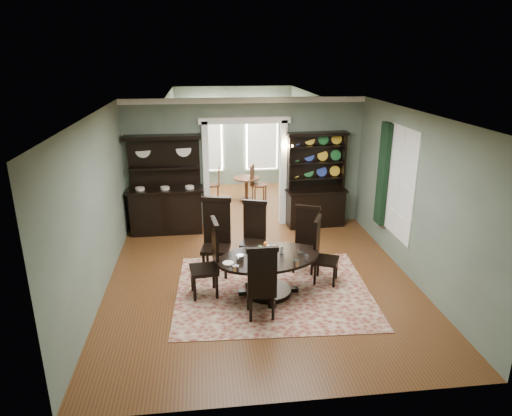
{
  "coord_description": "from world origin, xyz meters",
  "views": [
    {
      "loc": [
        -0.96,
        -7.31,
        3.96
      ],
      "look_at": [
        -0.02,
        0.6,
        1.22
      ],
      "focal_mm": 32.0,
      "sensor_mm": 36.0,
      "label": 1
    }
  ],
  "objects": [
    {
      "name": "parlor",
      "position": [
        0.0,
        5.53,
        1.52
      ],
      "size": [
        3.51,
        3.5,
        3.01
      ],
      "color": "brown",
      "rests_on": "ground"
    },
    {
      "name": "dining_table",
      "position": [
        0.07,
        -0.42,
        0.49
      ],
      "size": [
        1.98,
        1.97,
        0.7
      ],
      "rotation": [
        0.0,
        0.0,
        0.23
      ],
      "color": "black",
      "rests_on": "rug"
    },
    {
      "name": "chair_end_right",
      "position": [
        1.06,
        -0.08,
        0.64
      ],
      "size": [
        0.57,
        0.58,
        1.22
      ],
      "rotation": [
        0.0,
        0.0,
        -1.98
      ],
      "color": "black",
      "rests_on": "rug"
    },
    {
      "name": "chair_end_left",
      "position": [
        -0.91,
        -0.31,
        0.71
      ],
      "size": [
        0.53,
        0.55,
        1.35
      ],
      "rotation": [
        0.0,
        0.0,
        1.69
      ],
      "color": "black",
      "rests_on": "rug"
    },
    {
      "name": "chair_far_mid",
      "position": [
        -0.03,
        0.86,
        0.66
      ],
      "size": [
        0.58,
        0.57,
        1.26
      ],
      "rotation": [
        0.0,
        0.0,
        2.82
      ],
      "color": "black",
      "rests_on": "rug"
    },
    {
      "name": "sideboard",
      "position": [
        -1.84,
        2.74,
        0.78
      ],
      "size": [
        1.7,
        0.61,
        2.23
      ],
      "rotation": [
        0.0,
        0.0,
        0.01
      ],
      "color": "black",
      "rests_on": "floor"
    },
    {
      "name": "welsh_dresser",
      "position": [
        1.65,
        2.76,
        0.81
      ],
      "size": [
        1.46,
        0.61,
        2.23
      ],
      "rotation": [
        0.0,
        0.0,
        0.06
      ],
      "color": "black",
      "rests_on": "floor"
    },
    {
      "name": "chair_near",
      "position": [
        -0.15,
        -1.18,
        0.66
      ],
      "size": [
        0.48,
        0.44,
        1.26
      ],
      "rotation": [
        0.0,
        0.0,
        0.01
      ],
      "color": "black",
      "rests_on": "rug"
    },
    {
      "name": "rug",
      "position": [
        0.17,
        -0.33,
        0.01
      ],
      "size": [
        3.46,
        2.96,
        0.01
      ],
      "primitive_type": "cube",
      "rotation": [
        0.0,
        0.0,
        -0.05
      ],
      "color": "maroon",
      "rests_on": "floor"
    },
    {
      "name": "doorway_trim",
      "position": [
        0.0,
        3.0,
        1.62
      ],
      "size": [
        2.08,
        0.25,
        2.57
      ],
      "color": "white",
      "rests_on": "floor"
    },
    {
      "name": "right_window",
      "position": [
        2.69,
        0.93,
        1.6
      ],
      "size": [
        0.15,
        1.47,
        2.12
      ],
      "color": "white",
      "rests_on": "wall_right"
    },
    {
      "name": "parlor_table",
      "position": [
        0.21,
        4.8,
        0.44
      ],
      "size": [
        0.72,
        0.72,
        0.67
      ],
      "color": "#512917",
      "rests_on": "parlor_floor"
    },
    {
      "name": "chair_far_right",
      "position": [
        0.92,
        0.48,
        0.65
      ],
      "size": [
        0.59,
        0.58,
        1.25
      ],
      "rotation": [
        0.0,
        0.0,
        2.75
      ],
      "color": "black",
      "rests_on": "rug"
    },
    {
      "name": "room",
      "position": [
        0.0,
        0.04,
        1.58
      ],
      "size": [
        5.51,
        6.01,
        3.01
      ],
      "color": "brown",
      "rests_on": "ground"
    },
    {
      "name": "chair_far_left",
      "position": [
        -0.77,
        0.56,
        0.76
      ],
      "size": [
        0.62,
        0.59,
        1.44
      ],
      "rotation": [
        0.0,
        0.0,
        2.96
      ],
      "color": "black",
      "rests_on": "rug"
    },
    {
      "name": "parlor_chair_right",
      "position": [
        0.47,
        4.65,
        0.56
      ],
      "size": [
        0.49,
        0.48,
        1.04
      ],
      "rotation": [
        0.0,
        0.0,
        -1.9
      ],
      "color": "#512917",
      "rests_on": "parlor_floor"
    },
    {
      "name": "parlor_chair_left",
      "position": [
        -0.65,
        4.93,
        0.51
      ],
      "size": [
        0.41,
        0.4,
        0.95
      ],
      "rotation": [
        0.0,
        0.0,
        1.5
      ],
      "color": "#512917",
      "rests_on": "parlor_floor"
    },
    {
      "name": "centerpiece",
      "position": [
        0.05,
        -0.45,
        0.77
      ],
      "size": [
        1.44,
        0.92,
        0.24
      ],
      "color": "silver",
      "rests_on": "dining_table"
    },
    {
      "name": "wall_sconce",
      "position": [
        0.95,
        2.85,
        1.89
      ],
      "size": [
        0.27,
        0.21,
        0.21
      ],
      "color": "#B2962F",
      "rests_on": "back_wall_right"
    }
  ]
}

